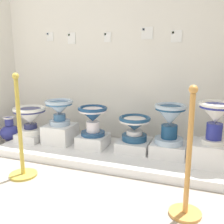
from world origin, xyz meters
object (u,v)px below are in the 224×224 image
(plinth_block_squat_floral, at_px, (60,133))
(antique_toilet_central_ornate, at_px, (216,116))
(antique_toilet_leftmost, at_px, (93,117))
(plinth_block_tall_cobalt, at_px, (168,150))
(plinth_block_rightmost, at_px, (31,137))
(antique_toilet_squat_floral, at_px, (59,109))
(plinth_block_central_ornate, at_px, (212,154))
(info_placard_second, at_px, (72,38))
(info_placard_fourth, at_px, (147,33))
(decorative_vase_corner, at_px, (10,132))
(antique_toilet_pale_glazed, at_px, (135,126))
(plinth_block_leftmost, at_px, (93,141))
(antique_toilet_tall_cobalt, at_px, (170,119))
(info_placard_third, at_px, (107,37))
(plinth_block_pale_glazed, at_px, (134,145))
(stanchion_post_near_right, at_px, (187,178))
(info_placard_first, at_px, (50,36))
(info_placard_fifth, at_px, (176,36))
(stanchion_post_near_left, at_px, (21,148))

(plinth_block_squat_floral, bearing_deg, antique_toilet_central_ornate, -2.95)
(antique_toilet_leftmost, bearing_deg, plinth_block_tall_cobalt, 1.02)
(plinth_block_rightmost, xyz_separation_m, antique_toilet_squat_floral, (0.39, 0.07, 0.38))
(plinth_block_central_ornate, relative_size, info_placard_second, 2.71)
(plinth_block_tall_cobalt, xyz_separation_m, info_placard_second, (-1.38, 0.42, 1.22))
(plinth_block_rightmost, bearing_deg, info_placard_second, 54.50)
(info_placard_fourth, bearing_deg, decorative_vase_corner, -166.04)
(antique_toilet_leftmost, bearing_deg, antique_toilet_central_ornate, -3.68)
(antique_toilet_pale_glazed, bearing_deg, antique_toilet_leftmost, -172.00)
(plinth_block_squat_floral, distance_m, plinth_block_leftmost, 0.46)
(antique_toilet_tall_cobalt, height_order, info_placard_third, info_placard_third)
(plinth_block_pale_glazed, bearing_deg, plinth_block_squat_floral, -176.18)
(plinth_block_leftmost, relative_size, stanchion_post_near_right, 0.34)
(plinth_block_rightmost, bearing_deg, plinth_block_squat_floral, 10.14)
(antique_toilet_tall_cobalt, distance_m, info_placard_third, 1.31)
(antique_toilet_tall_cobalt, relative_size, stanchion_post_near_right, 0.43)
(info_placard_third, bearing_deg, info_placard_fourth, 0.00)
(info_placard_first, bearing_deg, info_placard_fourth, 0.00)
(plinth_block_squat_floral, bearing_deg, antique_toilet_squat_floral, 0.00)
(plinth_block_squat_floral, height_order, info_placard_fifth, info_placard_fifth)
(plinth_block_tall_cobalt, bearing_deg, antique_toilet_leftmost, -178.98)
(antique_toilet_pale_glazed, distance_m, info_placard_first, 1.70)
(antique_toilet_squat_floral, height_order, antique_toilet_leftmost, antique_toilet_squat_floral)
(plinth_block_pale_glazed, height_order, info_placard_third, info_placard_third)
(antique_toilet_central_ornate, bearing_deg, plinth_block_pale_glazed, 169.62)
(antique_toilet_leftmost, xyz_separation_m, info_placard_second, (-0.49, 0.44, 0.92))
(plinth_block_squat_floral, xyz_separation_m, stanchion_post_near_left, (0.04, -0.79, 0.09))
(antique_toilet_pale_glazed, bearing_deg, plinth_block_tall_cobalt, -7.56)
(plinth_block_central_ornate, xyz_separation_m, info_placard_fourth, (-0.82, 0.53, 1.22))
(antique_toilet_pale_glazed, distance_m, stanchion_post_near_left, 1.25)
(info_placard_first, distance_m, info_placard_fourth, 1.34)
(antique_toilet_squat_floral, bearing_deg, antique_toilet_leftmost, -0.76)
(info_placard_fourth, distance_m, stanchion_post_near_left, 1.91)
(info_placard_second, xyz_separation_m, stanchion_post_near_left, (0.07, -1.22, -1.09))
(antique_toilet_central_ornate, bearing_deg, info_placard_fifth, 132.26)
(info_placard_fifth, bearing_deg, antique_toilet_tall_cobalt, -85.99)
(plinth_block_tall_cobalt, bearing_deg, decorative_vase_corner, -179.60)
(plinth_block_central_ornate, distance_m, info_placard_third, 1.85)
(antique_toilet_tall_cobalt, bearing_deg, stanchion_post_near_left, -148.54)
(stanchion_post_near_left, height_order, stanchion_post_near_right, stanchion_post_near_left)
(plinth_block_leftmost, relative_size, stanchion_post_near_left, 0.33)
(plinth_block_squat_floral, height_order, plinth_block_leftmost, plinth_block_squat_floral)
(plinth_block_squat_floral, height_order, decorative_vase_corner, decorative_vase_corner)
(antique_toilet_leftmost, xyz_separation_m, info_placard_first, (-0.82, 0.44, 0.95))
(antique_toilet_central_ornate, bearing_deg, antique_toilet_pale_glazed, 169.62)
(antique_toilet_squat_floral, distance_m, plinth_block_pale_glazed, 1.02)
(info_placard_third, bearing_deg, antique_toilet_squat_floral, -137.56)
(antique_toilet_central_ornate, height_order, stanchion_post_near_left, stanchion_post_near_left)
(info_placard_first, distance_m, info_placard_second, 0.33)
(info_placard_third, xyz_separation_m, stanchion_post_near_right, (1.14, -1.34, -1.08))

